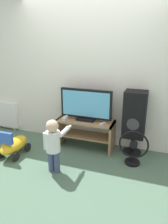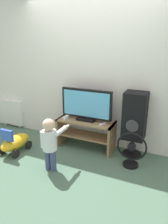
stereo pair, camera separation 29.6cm
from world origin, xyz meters
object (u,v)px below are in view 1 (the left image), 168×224
(speaker_tower, at_px, (135,116))
(ride_on_toy, at_px, (14,145))
(radiator, at_px, (6,114))
(television, at_px, (86,105))
(child, at_px, (53,142))
(game_console, at_px, (65,118))
(floor_fan, at_px, (133,149))
(remote_primary, at_px, (103,123))

(speaker_tower, bearing_deg, ride_on_toy, -158.31)
(radiator, bearing_deg, television, -5.89)
(television, xyz_separation_m, child, (-0.19, -0.87, -0.31))
(game_console, distance_m, floor_fan, 1.28)
(remote_primary, relative_size, speaker_tower, 0.12)
(child, distance_m, floor_fan, 1.24)
(television, bearing_deg, radiator, 174.11)
(game_console, bearing_deg, remote_primary, 0.26)
(radiator, bearing_deg, game_console, -10.64)
(television, bearing_deg, game_console, -165.13)
(ride_on_toy, bearing_deg, speaker_tower, 21.69)
(remote_primary, bearing_deg, radiator, 172.68)
(television, bearing_deg, ride_on_toy, -146.93)
(television, height_order, ride_on_toy, television)
(television, bearing_deg, speaker_tower, 4.32)
(game_console, relative_size, speaker_tower, 0.16)
(child, xyz_separation_m, speaker_tower, (1.01, 0.94, 0.20))
(child, distance_m, speaker_tower, 1.39)
(ride_on_toy, xyz_separation_m, radiator, (-0.83, 0.87, 0.15))
(television, relative_size, child, 1.11)
(game_console, bearing_deg, ride_on_toy, -139.77)
(ride_on_toy, bearing_deg, television, 33.07)
(ride_on_toy, bearing_deg, game_console, 40.23)
(speaker_tower, height_order, floor_fan, speaker_tower)
(speaker_tower, bearing_deg, game_console, -172.46)
(child, bearing_deg, ride_on_toy, 167.18)
(remote_primary, height_order, floor_fan, floor_fan)
(remote_primary, bearing_deg, game_console, -179.74)
(television, relative_size, game_console, 5.08)
(game_console, bearing_deg, television, 14.87)
(game_console, xyz_separation_m, child, (0.16, -0.78, -0.06))
(child, bearing_deg, speaker_tower, 42.90)
(remote_primary, xyz_separation_m, floor_fan, (0.55, -0.20, -0.28))
(child, xyz_separation_m, radiator, (-1.69, 1.07, -0.15))
(remote_primary, distance_m, floor_fan, 0.65)
(game_console, distance_m, speaker_tower, 1.19)
(radiator, bearing_deg, child, -32.34)
(speaker_tower, bearing_deg, child, -137.10)
(remote_primary, height_order, speaker_tower, speaker_tower)
(speaker_tower, relative_size, ride_on_toy, 1.77)
(floor_fan, bearing_deg, radiator, 170.12)
(game_console, height_order, radiator, radiator)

